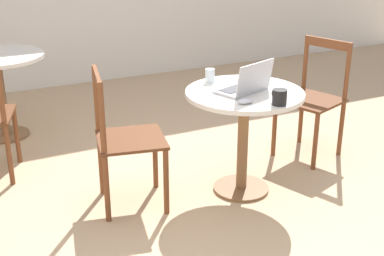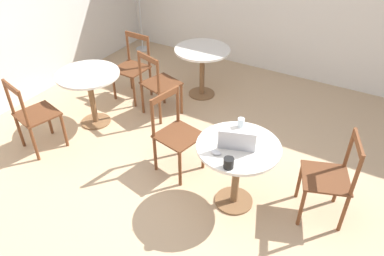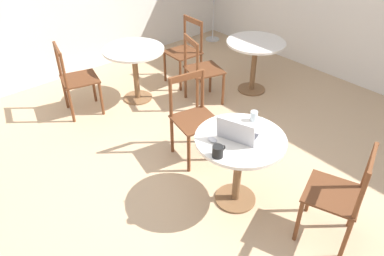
{
  "view_description": "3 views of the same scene",
  "coord_description": "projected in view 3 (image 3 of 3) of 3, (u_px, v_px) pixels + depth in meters",
  "views": [
    {
      "loc": [
        -2.69,
        1.5,
        1.81
      ],
      "look_at": [
        -0.03,
        0.2,
        0.62
      ],
      "focal_mm": 50.0,
      "sensor_mm": 36.0,
      "label": 1
    },
    {
      "loc": [
        -2.39,
        -1.27,
        2.84
      ],
      "look_at": [
        0.22,
        0.25,
        0.71
      ],
      "focal_mm": 35.0,
      "sensor_mm": 36.0,
      "label": 2
    },
    {
      "loc": [
        -1.83,
        -1.94,
        2.6
      ],
      "look_at": [
        -0.0,
        0.15,
        0.68
      ],
      "focal_mm": 35.0,
      "sensor_mm": 36.0,
      "label": 3
    }
  ],
  "objects": [
    {
      "name": "ground_plane",
      "position": [
        203.0,
        192.0,
        3.67
      ],
      "size": [
        16.0,
        16.0,
        0.0
      ],
      "primitive_type": "plane",
      "color": "tan"
    },
    {
      "name": "cafe_table_near",
      "position": [
        239.0,
        152.0,
        3.26
      ],
      "size": [
        0.79,
        0.79,
        0.73
      ],
      "color": "brown",
      "rests_on": "ground_plane"
    },
    {
      "name": "cafe_table_mid",
      "position": [
        255.0,
        52.0,
        5.05
      ],
      "size": [
        0.79,
        0.79,
        0.73
      ],
      "color": "brown",
      "rests_on": "ground_plane"
    },
    {
      "name": "cafe_table_far",
      "position": [
        134.0,
        60.0,
        4.85
      ],
      "size": [
        0.79,
        0.79,
        0.73
      ],
      "color": "brown",
      "rests_on": "ground_plane"
    },
    {
      "name": "chair_near_front",
      "position": [
        339.0,
        196.0,
        2.98
      ],
      "size": [
        0.55,
        0.55,
        0.92
      ],
      "color": "brown",
      "rests_on": "ground_plane"
    },
    {
      "name": "chair_near_back",
      "position": [
        194.0,
        118.0,
        3.91
      ],
      "size": [
        0.5,
        0.5,
        0.92
      ],
      "color": "brown",
      "rests_on": "ground_plane"
    },
    {
      "name": "chair_mid_left",
      "position": [
        201.0,
        71.0,
        4.84
      ],
      "size": [
        0.53,
        0.53,
        0.92
      ],
      "color": "brown",
      "rests_on": "ground_plane"
    },
    {
      "name": "chair_far_right",
      "position": [
        185.0,
        52.0,
        5.34
      ],
      "size": [
        0.44,
        0.44,
        0.92
      ],
      "color": "brown",
      "rests_on": "ground_plane"
    },
    {
      "name": "chair_far_left",
      "position": [
        76.0,
        80.0,
        4.63
      ],
      "size": [
        0.52,
        0.52,
        0.92
      ],
      "color": "brown",
      "rests_on": "ground_plane"
    },
    {
      "name": "laptop",
      "position": [
        239.0,
        134.0,
        3.15
      ],
      "size": [
        0.33,
        0.39,
        0.22
      ],
      "color": "#B7B7BC",
      "rests_on": "cafe_table_near"
    },
    {
      "name": "mouse",
      "position": [
        212.0,
        139.0,
        3.13
      ],
      "size": [
        0.06,
        0.1,
        0.03
      ],
      "color": "#B7B7BC",
      "rests_on": "cafe_table_near"
    },
    {
      "name": "mug",
      "position": [
        218.0,
        151.0,
        2.95
      ],
      "size": [
        0.13,
        0.09,
        0.1
      ],
      "color": "black",
      "rests_on": "cafe_table_near"
    },
    {
      "name": "drinking_glass",
      "position": [
        254.0,
        116.0,
        3.37
      ],
      "size": [
        0.07,
        0.07,
        0.09
      ],
      "color": "silver",
      "rests_on": "cafe_table_near"
    }
  ]
}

